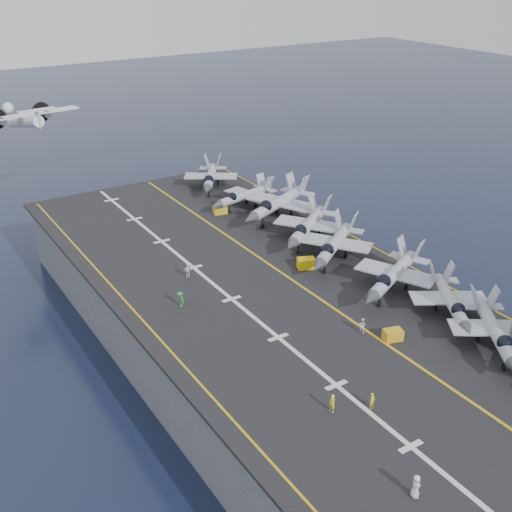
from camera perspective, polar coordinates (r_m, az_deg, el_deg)
ground at (r=85.43m, az=1.45°, el=-8.88°), size 500.00×500.00×0.00m
hull at (r=82.71m, az=1.49°, el=-6.02°), size 36.00×90.00×10.00m
flight_deck at (r=80.11m, az=1.53°, el=-2.85°), size 38.00×92.00×0.40m
foul_line at (r=81.53m, az=3.29°, el=-2.18°), size 0.35×90.00×0.02m
landing_centerline at (r=77.23m, az=-2.18°, el=-3.84°), size 0.50×90.00×0.02m
deck_edge_port at (r=73.14m, az=-9.69°, el=-6.04°), size 0.25×90.00×0.02m
deck_edge_stbd at (r=90.57m, az=11.32°, el=0.30°), size 0.25×90.00×0.02m
fighter_jet_1 at (r=71.32m, az=20.51°, el=-6.17°), size 15.00×16.16×4.67m
fighter_jet_2 at (r=75.81m, az=16.91°, el=-3.71°), size 14.20×15.58×4.50m
fighter_jet_3 at (r=79.30m, az=12.14°, el=-1.54°), size 17.43×15.12×5.09m
fighter_jet_4 at (r=86.18m, az=6.98°, el=1.13°), size 17.61×16.39×5.09m
fighter_jet_5 at (r=91.58m, az=4.64°, el=2.81°), size 18.11×16.93×5.24m
fighter_jet_6 at (r=99.27m, az=1.99°, el=4.82°), size 19.03×16.35×5.57m
fighter_jet_7 at (r=103.89m, az=-0.98°, el=5.47°), size 14.37×11.14×4.45m
fighter_jet_8 at (r=112.53m, az=-4.07°, el=7.10°), size 15.32×16.62×4.80m
tow_cart_a at (r=70.81m, az=12.07°, el=-6.87°), size 2.28×1.80×1.20m
tow_cart_b at (r=84.57m, az=4.48°, el=-0.64°), size 2.65×2.22×1.36m
tow_cart_c at (r=102.19m, az=-3.21°, el=4.13°), size 2.35×1.78×1.27m
crew_0 at (r=53.24m, az=14.02°, el=-19.24°), size 1.31×1.48×2.06m
crew_1 at (r=59.77m, az=6.80°, el=-12.88°), size 0.78×1.13×1.83m
crew_3 at (r=75.65m, az=-6.74°, el=-3.84°), size 0.98×1.30×1.98m
crew_4 at (r=82.18m, az=-6.08°, el=-1.32°), size 1.29×1.00×1.90m
crew_6 at (r=60.76m, az=10.30°, el=-12.54°), size 1.08×0.82×1.63m
crew_7 at (r=71.40m, az=9.42°, el=-6.08°), size 0.92×1.17×1.72m
transport_plane at (r=120.36m, az=-19.84°, el=11.17°), size 21.30×16.05×4.62m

